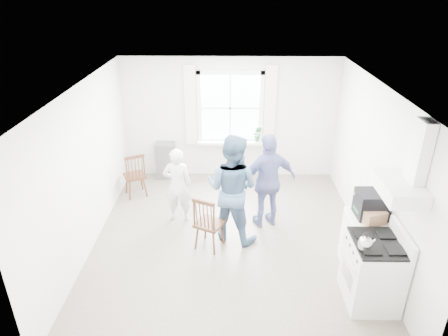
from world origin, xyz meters
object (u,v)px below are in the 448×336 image
windsor_chair_a (135,171)px  person_left (178,185)px  windsor_chair_b (206,219)px  person_mid (232,189)px  low_cabinet (362,242)px  stereo_stack (372,204)px  gas_stove (373,271)px  person_right (268,181)px

windsor_chair_a → person_left: (0.94, -0.80, 0.12)m
windsor_chair_b → person_mid: bearing=42.8°
low_cabinet → stereo_stack: stereo_stack is taller
windsor_chair_a → person_left: size_ratio=0.68×
windsor_chair_b → gas_stove: bearing=-25.3°
person_mid → low_cabinet: bearing=-176.8°
gas_stove → stereo_stack: stereo_stack is taller
stereo_stack → person_right: size_ratio=0.26×
gas_stove → person_mid: person_mid is taller
person_mid → windsor_chair_b: bearing=67.1°
low_cabinet → person_left: 3.18m
stereo_stack → windsor_chair_a: size_ratio=0.47×
person_right → person_left: bearing=-23.8°
low_cabinet → person_left: (-2.90, 1.28, 0.25)m
stereo_stack → person_left: bearing=156.6°
low_cabinet → person_mid: bearing=158.8°
gas_stove → person_right: bearing=124.1°
person_right → windsor_chair_b: bearing=17.9°
windsor_chair_b → person_left: size_ratio=0.69×
gas_stove → windsor_chair_b: size_ratio=1.17×
stereo_stack → windsor_chair_b: bearing=171.3°
windsor_chair_a → person_mid: bearing=-35.0°
person_left → stereo_stack: bearing=159.5°
gas_stove → windsor_chair_b: gas_stove is taller
person_left → person_mid: size_ratio=0.76×
windsor_chair_b → person_right: size_ratio=0.56×
gas_stove → person_right: (-1.25, 1.85, 0.37)m
person_left → person_right: (1.58, -0.13, 0.16)m
windsor_chair_a → person_right: 2.70m
low_cabinet → windsor_chair_a: bearing=151.5°
windsor_chair_a → gas_stove: bearing=-36.4°
windsor_chair_a → windsor_chair_b: 2.26m
low_cabinet → windsor_chair_b: 2.38m
stereo_stack → person_right: bearing=140.1°
gas_stove → person_mid: size_ratio=0.61×
windsor_chair_a → person_left: bearing=-40.4°
windsor_chair_a → person_mid: person_mid is taller
windsor_chair_a → person_right: bearing=-20.3°
windsor_chair_a → person_left: 1.24m
person_left → windsor_chair_b: bearing=124.0°
stereo_stack → windsor_chair_a: (-3.88, 2.07, -0.51)m
stereo_stack → person_mid: person_mid is taller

